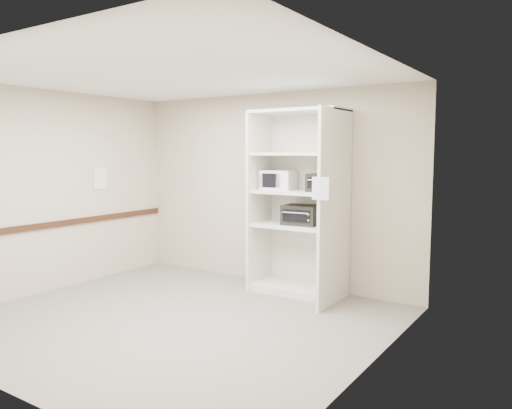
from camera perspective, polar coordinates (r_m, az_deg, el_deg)
The scene contains 12 objects.
floor at distance 5.81m, azimuth -9.14°, elevation -12.87°, with size 4.50×4.00×0.01m, color #625C55.
ceiling at distance 5.56m, azimuth -9.62°, elevation 14.47°, with size 4.50×4.00×0.01m, color white.
wall_back at distance 7.12m, azimuth 1.64°, elevation 1.79°, with size 4.50×0.02×2.70m, color tan.
wall_left at distance 7.24m, azimuth -22.55°, elevation 1.41°, with size 0.02×4.00×2.70m, color tan.
wall_right at distance 4.33m, azimuth 13.03°, elevation -1.07°, with size 0.02×4.00×2.70m, color tan.
shelving_unit at distance 6.55m, azimuth 5.21°, elevation -0.52°, with size 1.24×0.92×2.42m.
microwave at distance 6.75m, azimuth 2.57°, elevation 2.83°, with size 0.43×0.33×0.26m, color white.
toaster_oven_upper at distance 6.40m, azimuth 7.80°, elevation 2.47°, with size 0.40×0.30×0.23m, color black.
toaster_oven_lower at distance 6.60m, azimuth 5.25°, elevation -1.19°, with size 0.47×0.35×0.26m, color black.
paper_sign at distance 5.70m, azimuth 7.38°, elevation 1.82°, with size 0.20×0.01×0.26m, color white.
chair_rail at distance 7.27m, azimuth -22.31°, elevation -2.14°, with size 0.04×3.98×0.08m, color black.
wall_poster at distance 7.72m, azimuth -17.41°, elevation 2.82°, with size 0.01×0.22×0.30m, color white.
Camera 1 is at (3.75, -4.03, 1.87)m, focal length 35.00 mm.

